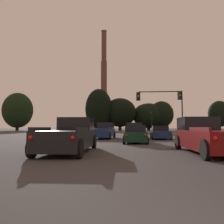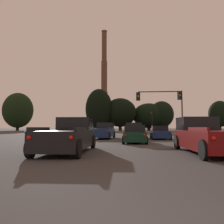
{
  "view_description": "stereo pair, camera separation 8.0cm",
  "coord_description": "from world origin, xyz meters",
  "views": [
    {
      "loc": [
        -0.34,
        -2.25,
        1.25
      ],
      "look_at": [
        -3.63,
        40.36,
        4.28
      ],
      "focal_mm": 35.0,
      "sensor_mm": 36.0,
      "label": 1
    },
    {
      "loc": [
        -0.26,
        -2.25,
        1.25
      ],
      "look_at": [
        -3.63,
        40.36,
        4.28
      ],
      "focal_mm": 35.0,
      "sensor_mm": 36.0,
      "label": 2
    }
  ],
  "objects": [
    {
      "name": "sedan_right_lane_front",
      "position": [
        3.03,
        21.81,
        0.67
      ],
      "size": [
        2.2,
        4.78,
        1.43
      ],
      "rotation": [
        0.0,
        0.0,
        -0.05
      ],
      "color": "navy",
      "rests_on": "ground_plane"
    },
    {
      "name": "pickup_truck_right_lane_third",
      "position": [
        3.52,
        8.93,
        0.8
      ],
      "size": [
        2.26,
        5.53,
        1.82
      ],
      "rotation": [
        0.0,
        0.0,
        0.02
      ],
      "color": "maroon",
      "rests_on": "ground_plane"
    },
    {
      "name": "pickup_truck_center_lane_front",
      "position": [
        0.32,
        23.09,
        0.8
      ],
      "size": [
        2.28,
        5.54,
        1.82
      ],
      "rotation": [
        0.0,
        0.0,
        0.02
      ],
      "color": "#0F3823",
      "rests_on": "ground_plane"
    },
    {
      "name": "pickup_truck_left_lane_front",
      "position": [
        -3.17,
        22.46,
        0.8
      ],
      "size": [
        2.42,
        5.58,
        1.82
      ],
      "rotation": [
        0.0,
        0.0,
        -0.05
      ],
      "color": "navy",
      "rests_on": "ground_plane"
    },
    {
      "name": "pickup_truck_left_lane_third",
      "position": [
        -3.38,
        8.99,
        0.8
      ],
      "size": [
        2.31,
        5.55,
        1.82
      ],
      "rotation": [
        0.0,
        0.0,
        0.03
      ],
      "color": "black",
      "rests_on": "ground_plane"
    },
    {
      "name": "hatchback_center_lane_second",
      "position": [
        0.14,
        15.63,
        0.66
      ],
      "size": [
        1.93,
        4.12,
        1.44
      ],
      "rotation": [
        0.0,
        0.0,
        0.01
      ],
      "color": "#0F3823",
      "rests_on": "ground_plane"
    },
    {
      "name": "traffic_light_overhead_right",
      "position": [
        5.14,
        29.52,
        5.04
      ],
      "size": [
        6.71,
        0.5,
        6.53
      ],
      "color": "black",
      "rests_on": "ground_plane"
    },
    {
      "name": "traffic_light_far_right",
      "position": [
        6.23,
        61.9,
        4.11
      ],
      "size": [
        0.78,
        0.5,
        6.28
      ],
      "color": "black",
      "rests_on": "ground_plane"
    },
    {
      "name": "smokestack",
      "position": [
        -15.35,
        127.72,
        23.77
      ],
      "size": [
        6.74,
        6.74,
        60.76
      ],
      "color": "#523427",
      "rests_on": "ground_plane"
    },
    {
      "name": "treeline_right_mid",
      "position": [
        32.99,
        80.75,
        6.24
      ],
      "size": [
        7.99,
        7.19,
        11.07
      ],
      "color": "black",
      "rests_on": "ground_plane"
    },
    {
      "name": "treeline_center_left",
      "position": [
        -11.37,
        77.0,
        8.06
      ],
      "size": [
        9.87,
        8.88,
        15.46
      ],
      "color": "black",
      "rests_on": "ground_plane"
    },
    {
      "name": "treeline_left_mid",
      "position": [
        -3.65,
        79.62,
        6.85
      ],
      "size": [
        12.07,
        10.86,
        12.28
      ],
      "color": "black",
      "rests_on": "ground_plane"
    },
    {
      "name": "treeline_far_left",
      "position": [
        -44.93,
        81.98,
        8.13
      ],
      "size": [
        12.04,
        10.84,
        15.21
      ],
      "color": "black",
      "rests_on": "ground_plane"
    },
    {
      "name": "treeline_far_right",
      "position": [
        12.29,
        83.7,
        6.31
      ],
      "size": [
        9.37,
        8.43,
        11.49
      ],
      "color": "black",
      "rests_on": "ground_plane"
    },
    {
      "name": "treeline_center_right",
      "position": [
        7.35,
        83.76,
        5.81
      ],
      "size": [
        12.46,
        11.21,
        10.71
      ],
      "color": "black",
      "rests_on": "ground_plane"
    }
  ]
}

